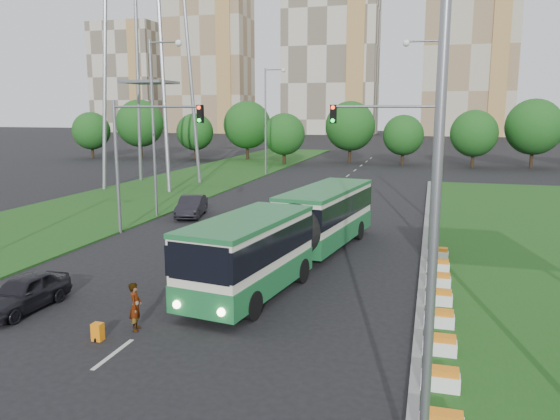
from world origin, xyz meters
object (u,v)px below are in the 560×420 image
(articulated_bus, at_px, (294,230))
(car_left_far, at_px, (192,206))
(pedestrian, at_px, (136,306))
(traffic_mast_median, at_px, (405,149))
(traffic_mast_left, at_px, (140,146))
(car_left_near, at_px, (24,293))
(shopping_trolley, at_px, (98,332))

(articulated_bus, relative_size, car_left_far, 3.89)
(car_left_far, relative_size, pedestrian, 2.64)
(traffic_mast_median, bearing_deg, pedestrian, -119.74)
(traffic_mast_median, relative_size, traffic_mast_left, 1.00)
(articulated_bus, height_order, car_left_near, articulated_bus)
(car_left_near, distance_m, pedestrian, 5.08)
(traffic_mast_left, height_order, shopping_trolley, traffic_mast_left)
(car_left_near, relative_size, shopping_trolley, 6.78)
(car_left_far, bearing_deg, shopping_trolley, -86.58)
(traffic_mast_left, xyz_separation_m, pedestrian, (7.09, -13.11, -4.51))
(articulated_bus, distance_m, pedestrian, 9.72)
(traffic_mast_left, height_order, car_left_far, traffic_mast_left)
(traffic_mast_median, relative_size, car_left_far, 1.80)
(traffic_mast_left, xyz_separation_m, articulated_bus, (10.38, -4.01, -3.61))
(shopping_trolley, bearing_deg, car_left_far, 107.30)
(articulated_bus, relative_size, shopping_trolley, 29.63)
(pedestrian, bearing_deg, shopping_trolley, 129.11)
(traffic_mast_left, xyz_separation_m, shopping_trolley, (6.33, -14.23, -5.06))
(pedestrian, distance_m, shopping_trolley, 1.46)
(traffic_mast_median, distance_m, car_left_near, 19.42)
(pedestrian, bearing_deg, car_left_near, 67.18)
(car_left_near, height_order, car_left_far, car_left_far)
(articulated_bus, distance_m, car_left_far, 14.14)
(traffic_mast_median, bearing_deg, shopping_trolley, -120.11)
(car_left_near, distance_m, shopping_trolley, 4.61)
(pedestrian, xyz_separation_m, shopping_trolley, (-0.76, -1.11, -0.55))
(traffic_mast_left, distance_m, car_left_near, 13.55)
(car_left_far, distance_m, pedestrian, 20.21)
(shopping_trolley, bearing_deg, traffic_mast_median, 60.82)
(traffic_mast_left, bearing_deg, articulated_bus, -21.14)
(traffic_mast_left, distance_m, car_left_far, 7.55)
(traffic_mast_median, distance_m, car_left_far, 16.24)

